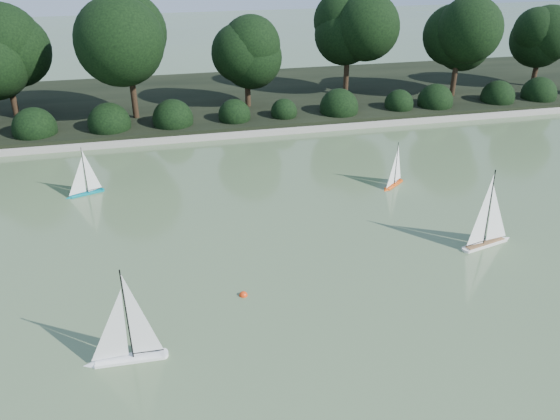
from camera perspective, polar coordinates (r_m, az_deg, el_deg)
name	(u,v)px	position (r m, az deg, el deg)	size (l,w,h in m)	color
ground	(303,297)	(10.24, 2.41, -9.11)	(80.00, 80.00, 0.00)	#3E5533
pond_coping	(231,135)	(18.10, -5.14, 7.86)	(40.00, 0.35, 0.18)	gray
far_bank	(216,100)	(21.87, -6.72, 11.37)	(40.00, 8.00, 0.30)	black
tree_line	(253,40)	(19.98, -2.87, 17.34)	(26.31, 3.93, 4.39)	black
shrub_hedge	(227,116)	(18.83, -5.59, 9.77)	(29.10, 1.10, 1.10)	black
sailboat_white_a	(122,347)	(9.10, -16.23, -13.56)	(1.32, 0.25, 1.81)	white
sailboat_white_b	(491,233)	(12.54, 21.14, -2.21)	(1.36, 0.52, 1.86)	silver
sailboat_orange	(393,179)	(14.72, 11.73, 3.17)	(0.81, 0.67, 1.27)	#E74B0D
sailboat_teal	(83,187)	(14.81, -19.93, 2.26)	(0.98, 0.46, 1.36)	#01757F
race_buoy	(243,295)	(10.30, -3.85, -8.89)	(0.16, 0.16, 0.16)	red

